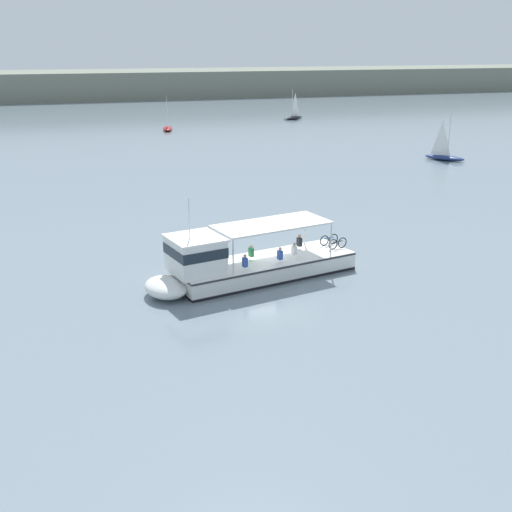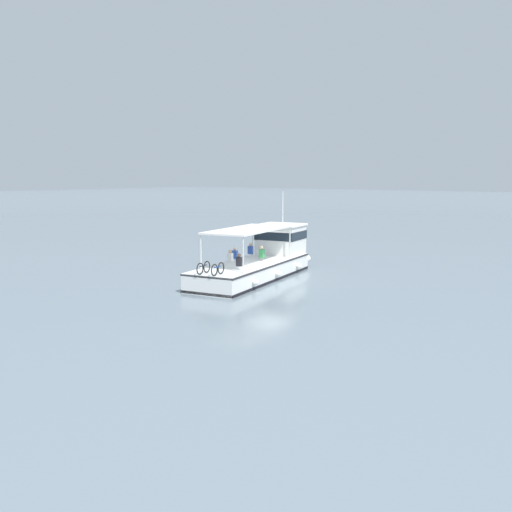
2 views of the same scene
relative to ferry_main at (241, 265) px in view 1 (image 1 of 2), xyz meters
The scene contains 6 objects.
ground_plane 2.58m from the ferry_main, 46.23° to the left, with size 400.00×400.00×0.00m, color slate.
distant_shoreline 139.06m from the ferry_main, 89.32° to the left, with size 400.00×28.00×6.53m, color slate.
ferry_main is the anchor object (origin of this frame).
sailboat_outer_anchorage 46.52m from the ferry_main, 42.22° to the left, with size 3.84×4.76×5.40m.
sailboat_far_left 83.78m from the ferry_main, 66.67° to the left, with size 4.89×3.52×5.40m.
sailboat_off_bow 68.90m from the ferry_main, 82.90° to the left, with size 2.27×4.98×5.40m.
Camera 1 is at (-11.46, -34.63, 13.01)m, focal length 44.72 mm.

